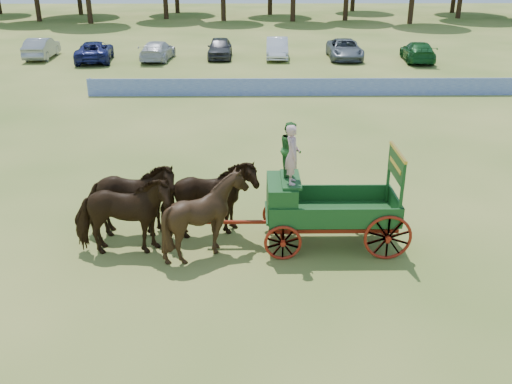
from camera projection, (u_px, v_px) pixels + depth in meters
name	position (u px, v px, depth m)	size (l,w,h in m)	color
ground	(381.00, 230.00, 18.23)	(160.00, 160.00, 0.00)	#A29549
horse_lead_left	(122.00, 216.00, 16.34)	(1.33, 2.91, 2.46)	black
horse_lead_right	(130.00, 200.00, 17.35)	(1.33, 2.91, 2.46)	black
horse_wheel_left	(206.00, 216.00, 16.36)	(1.99, 2.24, 2.47)	black
horse_wheel_right	(209.00, 200.00, 17.38)	(1.33, 2.91, 2.46)	black
farm_dray	(307.00, 193.00, 16.74)	(6.00, 2.00, 3.87)	maroon
sponsor_banner	(302.00, 87.00, 34.55)	(26.00, 0.08, 1.05)	#1E3CA7
parked_cars	(203.00, 50.00, 45.51)	(37.49, 7.01, 1.65)	silver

